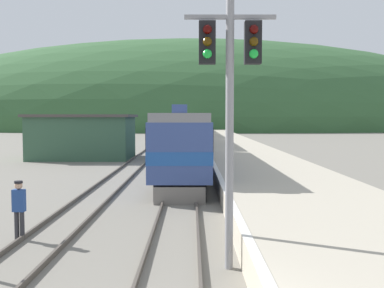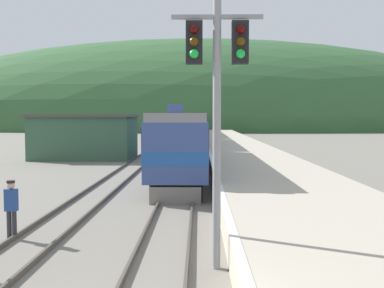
{
  "view_description": "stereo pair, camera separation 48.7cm",
  "coord_description": "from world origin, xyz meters",
  "px_view_note": "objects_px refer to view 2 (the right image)",
  "views": [
    {
      "loc": [
        0.53,
        -6.4,
        3.76
      ],
      "look_at": [
        0.64,
        17.16,
        2.31
      ],
      "focal_mm": 42.0,
      "sensor_mm": 36.0,
      "label": 1
    },
    {
      "loc": [
        1.02,
        -6.4,
        3.76
      ],
      "look_at": [
        0.64,
        17.16,
        2.31
      ],
      "focal_mm": 42.0,
      "sensor_mm": 36.0,
      "label": 2
    }
  ],
  "objects_px": {
    "express_train_lead_car": "(183,142)",
    "carriage_fourth": "(194,125)",
    "signal_mast_main": "(217,81)",
    "carriage_second": "(190,132)",
    "carriage_third": "(193,127)",
    "track_worker": "(11,206)"
  },
  "relations": [
    {
      "from": "express_train_lead_car",
      "to": "carriage_third",
      "type": "bearing_deg",
      "value": 90.0
    },
    {
      "from": "carriage_second",
      "to": "signal_mast_main",
      "type": "distance_m",
      "value": 37.74
    },
    {
      "from": "signal_mast_main",
      "to": "track_worker",
      "type": "relative_size",
      "value": 3.88
    },
    {
      "from": "carriage_third",
      "to": "track_worker",
      "type": "bearing_deg",
      "value": -94.86
    },
    {
      "from": "carriage_fourth",
      "to": "express_train_lead_car",
      "type": "bearing_deg",
      "value": -90.0
    },
    {
      "from": "carriage_third",
      "to": "carriage_second",
      "type": "bearing_deg",
      "value": -90.0
    },
    {
      "from": "signal_mast_main",
      "to": "express_train_lead_car",
      "type": "bearing_deg",
      "value": 94.8
    },
    {
      "from": "carriage_third",
      "to": "signal_mast_main",
      "type": "distance_m",
      "value": 58.22
    },
    {
      "from": "express_train_lead_car",
      "to": "signal_mast_main",
      "type": "xyz_separation_m",
      "value": [
        1.44,
        -17.19,
        2.46
      ]
    },
    {
      "from": "carriage_second",
      "to": "express_train_lead_car",
      "type": "bearing_deg",
      "value": -90.0
    },
    {
      "from": "carriage_second",
      "to": "track_worker",
      "type": "height_order",
      "value": "carriage_second"
    },
    {
      "from": "carriage_second",
      "to": "carriage_fourth",
      "type": "xyz_separation_m",
      "value": [
        0.0,
        41.04,
        0.0
      ]
    },
    {
      "from": "carriage_second",
      "to": "carriage_third",
      "type": "distance_m",
      "value": 20.52
    },
    {
      "from": "express_train_lead_car",
      "to": "carriage_fourth",
      "type": "distance_m",
      "value": 61.48
    },
    {
      "from": "signal_mast_main",
      "to": "track_worker",
      "type": "xyz_separation_m",
      "value": [
        -6.17,
        2.57,
        -3.56
      ]
    },
    {
      "from": "express_train_lead_car",
      "to": "carriage_fourth",
      "type": "bearing_deg",
      "value": 90.0
    },
    {
      "from": "signal_mast_main",
      "to": "track_worker",
      "type": "distance_m",
      "value": 7.57
    },
    {
      "from": "carriage_fourth",
      "to": "signal_mast_main",
      "type": "xyz_separation_m",
      "value": [
        1.44,
        -78.68,
        2.48
      ]
    },
    {
      "from": "express_train_lead_car",
      "to": "carriage_second",
      "type": "height_order",
      "value": "express_train_lead_car"
    },
    {
      "from": "express_train_lead_car",
      "to": "carriage_fourth",
      "type": "height_order",
      "value": "express_train_lead_car"
    },
    {
      "from": "express_train_lead_car",
      "to": "carriage_fourth",
      "type": "xyz_separation_m",
      "value": [
        0.0,
        61.48,
        -0.01
      ]
    },
    {
      "from": "track_worker",
      "to": "carriage_second",
      "type": "bearing_deg",
      "value": 82.32
    }
  ]
}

